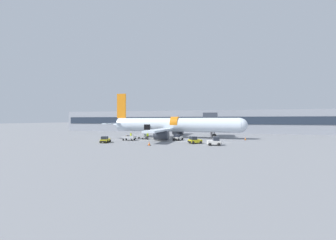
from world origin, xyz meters
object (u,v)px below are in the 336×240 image
baggage_tug_rear (178,138)px  ground_crew_supervisor (155,136)px  baggage_tug_spare (214,142)px  ground_crew_loader_a (156,135)px  baggage_tug_lead (195,140)px  baggage_cart_queued (129,138)px  baggage_tug_mid (105,140)px  ground_crew_loader_b (131,135)px  baggage_cart_loading (141,137)px  ground_crew_marshal (155,135)px  ground_crew_driver (148,136)px  airplane (173,125)px  ground_crew_helper (158,135)px

baggage_tug_rear → ground_crew_supervisor: bearing=-177.0°
baggage_tug_spare → ground_crew_loader_a: ground_crew_loader_a is taller
baggage_tug_spare → baggage_tug_rear: bearing=140.5°
baggage_tug_rear → ground_crew_supervisor: 5.31m
baggage_tug_rear → baggage_tug_spare: bearing=-39.5°
baggage_tug_lead → baggage_tug_rear: size_ratio=1.03×
baggage_tug_spare → baggage_cart_queued: baggage_tug_spare is taller
baggage_tug_mid → ground_crew_loader_b: (1.30, 9.29, 0.24)m
ground_crew_loader_b → baggage_cart_loading: bearing=3.6°
ground_crew_loader_b → baggage_tug_mid: bearing=-98.0°
ground_crew_marshal → ground_crew_loader_a: bearing=102.4°
baggage_tug_spare → baggage_cart_queued: bearing=168.4°
ground_crew_loader_a → ground_crew_driver: size_ratio=0.98×
baggage_tug_lead → baggage_tug_mid: baggage_tug_lead is taller
baggage_tug_spare → baggage_cart_loading: 19.52m
ground_crew_driver → ground_crew_supervisor: (1.90, 0.05, -0.05)m
airplane → baggage_tug_mid: bearing=-125.7°
baggage_tug_rear → baggage_tug_lead: bearing=-48.1°
baggage_tug_rear → ground_crew_loader_b: size_ratio=1.83×
baggage_cart_queued → ground_crew_loader_b: bearing=109.7°
baggage_cart_queued → ground_crew_loader_b: 4.05m
baggage_cart_loading → baggage_tug_lead: bearing=-23.4°
baggage_cart_queued → ground_crew_loader_b: ground_crew_loader_b is taller
baggage_tug_mid → ground_crew_supervisor: size_ratio=2.04×
airplane → baggage_cart_queued: size_ratio=9.39×
baggage_cart_loading → ground_crew_loader_a: size_ratio=2.28×
baggage_tug_spare → ground_crew_driver: ground_crew_driver is taller
ground_crew_supervisor → airplane: bearing=68.3°
airplane → ground_crew_helper: bearing=-132.9°
ground_crew_loader_a → ground_crew_driver: bearing=-115.1°
ground_crew_helper → ground_crew_supervisor: bearing=-83.3°
airplane → baggage_tug_spare: airplane is taller
ground_crew_marshal → baggage_tug_spare: bearing=-28.5°
baggage_tug_spare → ground_crew_loader_b: 21.99m
baggage_tug_lead → ground_crew_helper: bearing=141.5°
baggage_tug_rear → baggage_tug_spare: 11.03m
baggage_tug_spare → baggage_cart_loading: baggage_tug_spare is taller
baggage_tug_lead → ground_crew_marshal: bearing=150.6°
airplane → baggage_tug_lead: (7.24, -11.44, -2.67)m
baggage_cart_loading → ground_crew_helper: 4.24m
baggage_tug_rear → ground_crew_loader_a: 6.41m
ground_crew_driver → ground_crew_marshal: size_ratio=0.94×
ground_crew_loader_b → ground_crew_driver: ground_crew_driver is taller
baggage_tug_rear → ground_crew_loader_a: (-6.04, 2.14, 0.31)m
ground_crew_driver → ground_crew_helper: bearing=66.2°
ground_crew_loader_b → ground_crew_supervisor: size_ratio=0.94×
baggage_tug_lead → ground_crew_driver: size_ratio=1.68×
airplane → ground_crew_marshal: bearing=-118.5°
baggage_tug_spare → ground_crew_driver: size_ratio=1.55×
airplane → ground_crew_helper: size_ratio=19.96×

